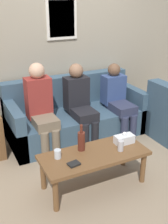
# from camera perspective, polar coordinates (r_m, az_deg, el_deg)

# --- Properties ---
(ground_plane) EXTENTS (16.00, 16.00, 0.00)m
(ground_plane) POSITION_cam_1_polar(r_m,az_deg,el_deg) (4.03, 1.45, -7.51)
(ground_plane) COLOR gray
(wall_back) EXTENTS (9.00, 0.08, 2.60)m
(wall_back) POSITION_cam_1_polar(r_m,az_deg,el_deg) (4.46, -4.60, 13.31)
(wall_back) COLOR #9E937F
(wall_back) RESTS_ON ground_plane
(couch_main) EXTENTS (2.05, 0.90, 0.87)m
(couch_main) POSITION_cam_1_polar(r_m,az_deg,el_deg) (4.33, -1.85, -0.85)
(couch_main) COLOR #385166
(couch_main) RESTS_ON ground_plane
(coffee_table) EXTENTS (1.20, 0.51, 0.42)m
(coffee_table) POSITION_cam_1_polar(r_m,az_deg,el_deg) (3.16, 2.07, -9.29)
(coffee_table) COLOR brown
(coffee_table) RESTS_ON ground_plane
(wine_bottle) EXTENTS (0.08, 0.08, 0.31)m
(wine_bottle) POSITION_cam_1_polar(r_m,az_deg,el_deg) (3.13, -0.55, -5.83)
(wine_bottle) COLOR #562319
(wine_bottle) RESTS_ON coffee_table
(drinking_glass) EXTENTS (0.08, 0.08, 0.10)m
(drinking_glass) POSITION_cam_1_polar(r_m,az_deg,el_deg) (3.03, -5.37, -8.49)
(drinking_glass) COLOR silver
(drinking_glass) RESTS_ON coffee_table
(book_stack) EXTENTS (0.13, 0.11, 0.02)m
(book_stack) POSITION_cam_1_polar(r_m,az_deg,el_deg) (2.93, -2.08, -10.49)
(book_stack) COLOR black
(book_stack) RESTS_ON coffee_table
(soda_can) EXTENTS (0.07, 0.07, 0.12)m
(soda_can) POSITION_cam_1_polar(r_m,az_deg,el_deg) (3.17, 7.46, -6.81)
(soda_can) COLOR #BCBCC1
(soda_can) RESTS_ON coffee_table
(tissue_box) EXTENTS (0.23, 0.12, 0.15)m
(tissue_box) POSITION_cam_1_polar(r_m,az_deg,el_deg) (3.33, 8.17, -5.46)
(tissue_box) COLOR silver
(tissue_box) RESTS_ON coffee_table
(person_left) EXTENTS (0.34, 0.58, 1.21)m
(person_left) POSITION_cam_1_polar(r_m,az_deg,el_deg) (3.83, -8.71, 1.30)
(person_left) COLOR #756651
(person_left) RESTS_ON ground_plane
(person_middle) EXTENTS (0.34, 0.61, 1.14)m
(person_middle) POSITION_cam_1_polar(r_m,az_deg,el_deg) (4.05, -0.87, 2.18)
(person_middle) COLOR black
(person_middle) RESTS_ON ground_plane
(person_right) EXTENTS (0.34, 0.63, 1.08)m
(person_right) POSITION_cam_1_polar(r_m,az_deg,el_deg) (4.32, 6.83, 2.89)
(person_right) COLOR #2D334C
(person_right) RESTS_ON ground_plane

